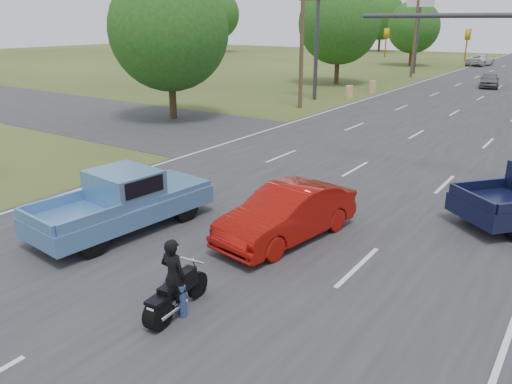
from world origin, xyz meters
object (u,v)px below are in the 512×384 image
Objects in this scene: distant_car_grey at (490,80)px; rider at (174,280)px; blue_pickup at (126,199)px; motorcycle at (174,297)px; distant_car_white at (480,60)px; red_convertible at (287,214)px.

rider is at bearing -96.80° from distant_car_grey.
blue_pickup is 1.40× the size of distant_car_grey.
motorcycle is at bearing 90.00° from rider.
motorcycle is 0.37× the size of distant_car_white.
distant_car_white is at bearing 106.38° from red_convertible.
red_convertible reaches higher than motorcycle.
rider is (0.08, -4.60, 0.07)m from red_convertible.
red_convertible is at bearing -94.27° from rider.
motorcycle is 0.50× the size of distant_car_grey.
motorcycle is at bearing 103.04° from distant_car_white.
rider is 43.56m from distant_car_grey.
red_convertible is at bearing -96.59° from distant_car_grey.
motorcycle is 5.12m from blue_pickup.
distant_car_white is (-7.82, 67.50, 0.29)m from motorcycle.
distant_car_white is at bearing -88.62° from rider.
rider is at bearing -25.33° from blue_pickup.
blue_pickup reaches higher than motorcycle.
rider is 0.31× the size of distant_car_white.
red_convertible is 2.79× the size of rider.
rider is (-0.00, 0.04, 0.37)m from motorcycle.
distant_car_grey is 0.75× the size of distant_car_white.
motorcycle is 0.37m from rider.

